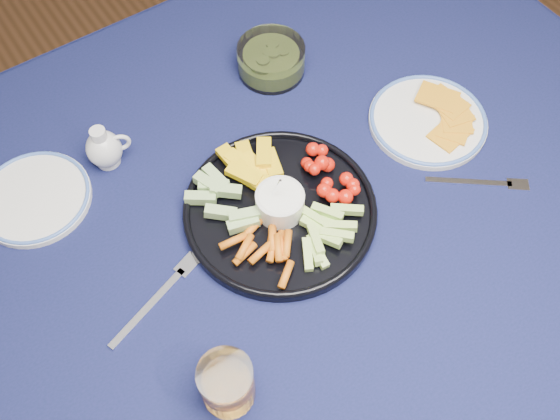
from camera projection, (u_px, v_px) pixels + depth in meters
dining_table at (227, 250)px, 1.10m from camera, size 1.67×1.07×0.75m
crudite_platter at (279, 208)px, 1.02m from camera, size 0.32×0.32×0.10m
creamer_pitcher at (105, 148)px, 1.06m from camera, size 0.08×0.06×0.08m
pickle_bowl at (271, 61)px, 1.18m from camera, size 0.13×0.13×0.06m
cheese_plate at (428, 119)px, 1.13m from camera, size 0.21×0.21×0.03m
juice_tumbler at (227, 385)px, 0.85m from camera, size 0.08×0.08×0.09m
fork_left at (162, 292)px, 0.96m from camera, size 0.19×0.08×0.00m
fork_right at (486, 183)px, 1.06m from camera, size 0.15×0.12×0.00m
side_plate_extra at (35, 198)px, 1.04m from camera, size 0.19×0.19×0.02m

